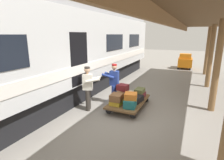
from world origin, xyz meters
TOP-DOWN VIEW (x-y plane):
  - ground_plane at (0.00, 0.00)m, footprint 60.00×60.00m
  - train_car at (3.71, 0.00)m, footprint 3.02×19.45m
  - luggage_cart at (0.44, -0.73)m, footprint 1.20×2.19m
  - suitcase_teal_softside at (0.17, -0.13)m, footprint 0.49×0.64m
  - suitcase_burgundy_valise at (0.17, -1.33)m, footprint 0.43×0.54m
  - suitcase_yellow_case at (0.71, -0.13)m, footprint 0.44×0.50m
  - suitcase_red_plastic at (0.71, -0.73)m, footprint 0.59×0.63m
  - suitcase_cream_canvas at (0.71, -1.33)m, footprint 0.43×0.51m
  - suitcase_black_hardshell at (0.17, -0.73)m, footprint 0.56×0.70m
  - suitcase_brown_leather at (0.70, -0.10)m, footprint 0.46×0.54m
  - suitcase_orange_carryall at (0.17, -0.15)m, footprint 0.53×0.52m
  - suitcase_tan_vintage at (0.69, -0.73)m, footprint 0.51×0.50m
  - suitcase_olive_duffel at (0.16, -1.29)m, footprint 0.34×0.54m
  - suitcase_maroon_trunk at (0.69, -0.69)m, footprint 0.46×0.43m
  - porter_in_overalls at (1.16, -0.88)m, footprint 0.69×0.47m
  - porter_by_door at (1.78, 0.12)m, footprint 0.74×0.58m
  - baggage_tug at (-1.07, -10.82)m, footprint 1.16×1.74m

SIDE VIEW (x-z plane):
  - ground_plane at x=0.00m, z-range 0.00..0.00m
  - luggage_cart at x=0.44m, z-range 0.11..0.41m
  - suitcase_cream_canvas at x=0.71m, z-range 0.30..0.46m
  - suitcase_yellow_case at x=0.71m, z-range 0.30..0.48m
  - suitcase_burgundy_valise at x=0.17m, z-range 0.30..0.49m
  - suitcase_black_hardshell at x=0.17m, z-range 0.30..0.51m
  - suitcase_red_plastic at x=0.71m, z-range 0.30..0.52m
  - suitcase_teal_softside at x=0.17m, z-range 0.30..0.59m
  - suitcase_olive_duffel at x=0.16m, z-range 0.49..0.67m
  - suitcase_brown_leather at x=0.70m, z-range 0.48..0.72m
  - suitcase_tan_vintage at x=0.69m, z-range 0.52..0.71m
  - baggage_tug at x=-1.07m, z-range -0.02..1.28m
  - suitcase_orange_carryall at x=0.17m, z-range 0.59..0.82m
  - suitcase_maroon_trunk at x=0.69m, z-range 0.71..0.94m
  - porter_in_overalls at x=1.16m, z-range 0.07..1.78m
  - porter_by_door at x=1.78m, z-range 0.07..1.78m
  - train_car at x=3.71m, z-range 0.06..4.06m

